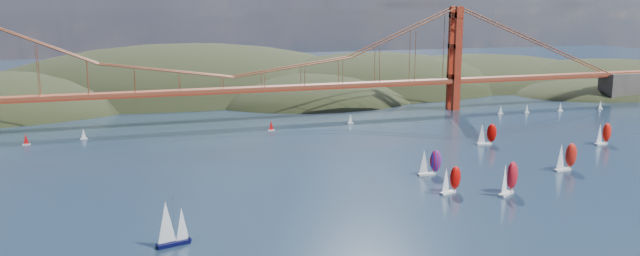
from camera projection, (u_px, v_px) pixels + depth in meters
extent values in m
ellipsoid|color=black|center=(186.00, 116.00, 413.93)|extent=(300.00, 180.00, 96.00)
ellipsoid|color=black|center=(371.00, 109.00, 422.29)|extent=(220.00, 140.00, 76.00)
ellipsoid|color=black|center=(314.00, 113.00, 377.99)|extent=(140.00, 110.00, 48.00)
ellipsoid|color=black|center=(471.00, 95.00, 468.11)|extent=(260.00, 160.00, 60.00)
ellipsoid|color=black|center=(602.00, 95.00, 456.78)|extent=(220.00, 150.00, 52.00)
ellipsoid|color=black|center=(591.00, 100.00, 404.85)|extent=(120.00, 90.00, 28.00)
cube|color=#943F23|center=(233.00, 89.00, 298.89)|extent=(440.00, 7.00, 1.60)
cube|color=maroon|center=(233.00, 92.00, 299.12)|extent=(440.00, 7.00, 0.80)
cube|color=maroon|center=(454.00, 59.00, 333.64)|extent=(4.00, 8.50, 55.00)
cube|color=#4C443D|center=(621.00, 86.00, 372.56)|extent=(24.00, 12.00, 16.00)
cube|color=#943F23|center=(638.00, 72.00, 374.70)|extent=(52.00, 7.00, 1.60)
cube|color=black|center=(173.00, 243.00, 147.18)|extent=(8.16, 4.08, 0.94)
cylinder|color=#99999E|center=(174.00, 218.00, 146.19)|extent=(0.12, 0.12, 11.36)
cone|color=white|center=(166.00, 222.00, 145.35)|extent=(5.35, 5.35, 10.00)
cone|color=white|center=(182.00, 224.00, 147.56)|extent=(3.82, 3.82, 7.95)
cube|color=white|center=(448.00, 192.00, 187.66)|extent=(5.83, 3.25, 0.67)
cylinder|color=#99999E|center=(449.00, 178.00, 186.94)|extent=(0.08, 0.08, 8.44)
cone|color=white|center=(446.00, 180.00, 186.26)|extent=(3.97, 3.97, 7.42)
ellipsoid|color=#C20602|center=(455.00, 178.00, 188.66)|extent=(4.51, 3.58, 7.09)
cube|color=silver|center=(506.00, 194.00, 186.16)|extent=(6.75, 4.99, 0.81)
cylinder|color=#99999E|center=(507.00, 176.00, 185.35)|extent=(0.10, 0.10, 10.06)
cone|color=white|center=(505.00, 179.00, 184.32)|extent=(5.14, 5.14, 8.86)
ellipsoid|color=#B2101B|center=(512.00, 175.00, 187.91)|extent=(5.54, 4.91, 8.45)
cube|color=white|center=(562.00, 170.00, 213.40)|extent=(6.71, 2.66, 0.78)
cylinder|color=#99999E|center=(564.00, 155.00, 212.52)|extent=(0.10, 0.10, 9.80)
cone|color=white|center=(561.00, 156.00, 211.97)|extent=(4.10, 4.10, 8.62)
ellipsoid|color=red|center=(571.00, 155.00, 214.00)|extent=(4.91, 3.44, 8.23)
cube|color=white|center=(484.00, 144.00, 253.24)|extent=(6.10, 2.20, 0.72)
cylinder|color=#99999E|center=(485.00, 132.00, 252.37)|extent=(0.09, 0.09, 8.96)
cone|color=white|center=(482.00, 133.00, 252.15)|extent=(3.63, 3.63, 7.88)
ellipsoid|color=#BF0300|center=(492.00, 133.00, 253.12)|extent=(4.40, 2.99, 7.53)
cube|color=silver|center=(601.00, 144.00, 253.00)|extent=(6.30, 2.88, 0.73)
cylinder|color=#99999E|center=(602.00, 132.00, 252.19)|extent=(0.09, 0.09, 9.12)
cone|color=white|center=(600.00, 133.00, 251.60)|extent=(4.01, 4.01, 8.02)
ellipsoid|color=red|center=(607.00, 132.00, 253.76)|extent=(4.70, 3.47, 7.66)
cube|color=silver|center=(426.00, 174.00, 207.85)|extent=(5.94, 1.70, 0.71)
cylinder|color=#99999E|center=(428.00, 160.00, 207.01)|extent=(0.09, 0.09, 8.89)
cone|color=white|center=(424.00, 162.00, 206.68)|extent=(3.34, 3.34, 7.83)
ellipsoid|color=red|center=(436.00, 161.00, 207.99)|extent=(4.17, 2.64, 7.47)
cube|color=silver|center=(26.00, 144.00, 252.58)|extent=(3.00, 1.00, 0.50)
cone|color=red|center=(26.00, 139.00, 252.12)|extent=(2.00, 2.00, 4.20)
cube|color=silver|center=(84.00, 139.00, 263.19)|extent=(3.00, 1.00, 0.50)
cone|color=white|center=(83.00, 133.00, 262.74)|extent=(2.00, 2.00, 4.20)
cube|color=silver|center=(500.00, 114.00, 323.91)|extent=(3.00, 1.00, 0.50)
cone|color=white|center=(501.00, 109.00, 323.45)|extent=(2.00, 2.00, 4.20)
cube|color=silver|center=(527.00, 113.00, 327.34)|extent=(3.00, 1.00, 0.50)
cone|color=white|center=(527.00, 108.00, 326.88)|extent=(2.00, 2.00, 4.20)
cube|color=silver|center=(560.00, 111.00, 332.77)|extent=(3.00, 1.00, 0.50)
cone|color=white|center=(560.00, 106.00, 332.31)|extent=(2.00, 2.00, 4.20)
cube|color=silver|center=(600.00, 108.00, 340.61)|extent=(3.00, 1.00, 0.50)
cone|color=white|center=(601.00, 104.00, 340.15)|extent=(2.00, 2.00, 4.20)
cube|color=silver|center=(350.00, 123.00, 297.94)|extent=(3.00, 1.00, 0.50)
cone|color=white|center=(350.00, 118.00, 297.48)|extent=(2.00, 2.00, 4.20)
cube|color=silver|center=(271.00, 130.00, 281.09)|extent=(3.00, 1.00, 0.50)
cone|color=red|center=(271.00, 125.00, 280.63)|extent=(2.00, 2.00, 4.20)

